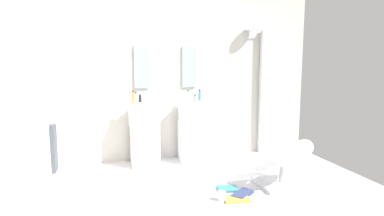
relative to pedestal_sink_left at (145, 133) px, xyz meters
name	(u,v)px	position (x,y,z in m)	size (l,w,h in m)	color
ground_plane	(192,199)	(0.37, -1.33, -0.51)	(4.80, 3.60, 0.04)	silver
rear_partition	(165,77)	(0.37, 0.32, 0.81)	(4.80, 0.10, 2.60)	beige
pedestal_sink_left	(145,133)	(0.00, 0.00, 0.00)	(0.45, 0.45, 1.03)	white
pedestal_sink_right	(193,130)	(0.74, 0.00, 0.00)	(0.45, 0.45, 1.03)	white
vanity_mirror_left	(141,67)	(0.00, 0.25, 0.96)	(0.22, 0.03, 0.64)	#8C9EA8
vanity_mirror_right	(189,67)	(0.74, 0.25, 0.96)	(0.22, 0.03, 0.64)	#8C9EA8
shower_column	(263,89)	(2.01, 0.20, 0.59)	(0.49, 0.24, 2.05)	#B7BABF
lounge_chair	(282,159)	(1.53, -1.28, -0.14)	(1.10, 1.10, 0.65)	#B7BABF
towel_rack	(51,150)	(-1.10, -1.18, 0.14)	(0.37, 0.22, 0.95)	#B7BABF
area_rug	(227,195)	(0.78, -1.38, -0.49)	(1.11, 0.76, 0.01)	#B2B2B7
magazine_navy	(243,194)	(0.95, -1.44, -0.46)	(0.30, 0.15, 0.03)	navy
magazine_teal	(228,189)	(0.84, -1.24, -0.47)	(0.24, 0.18, 0.03)	teal
magazine_ochre	(237,199)	(0.83, -1.54, -0.47)	(0.29, 0.18, 0.03)	gold
coffee_mug	(222,196)	(0.66, -1.51, -0.43)	(0.08, 0.08, 0.11)	white
soap_bottle_black	(140,99)	(-0.04, 0.13, 0.50)	(0.04, 0.04, 0.12)	black
soap_bottle_blue	(200,96)	(0.86, 0.05, 0.53)	(0.04, 0.04, 0.18)	#4C72B7
soap_bottle_amber	(134,98)	(-0.15, -0.02, 0.53)	(0.05, 0.05, 0.19)	#C68C38
soap_bottle_grey	(195,99)	(0.74, -0.11, 0.50)	(0.04, 0.04, 0.12)	#99999E
soap_bottle_clear	(136,98)	(-0.12, -0.02, 0.52)	(0.06, 0.06, 0.17)	silver
soap_bottle_white	(188,96)	(0.69, 0.10, 0.52)	(0.04, 0.04, 0.17)	white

